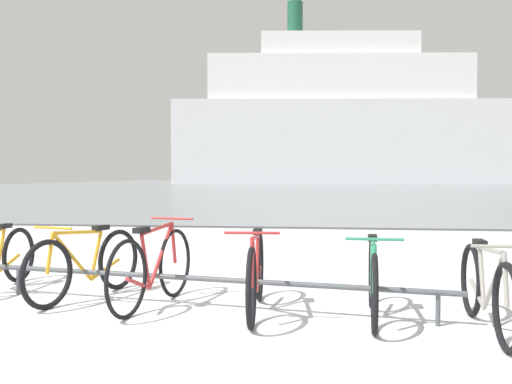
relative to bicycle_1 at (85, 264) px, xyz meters
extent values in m
cube|color=gray|center=(0.62, 63.10, -0.39)|extent=(80.00, 110.00, 0.08)
cube|color=#47474C|center=(0.62, 8.10, -0.37)|extent=(80.00, 0.50, 0.05)
cylinder|color=#4C5156|center=(1.28, -0.27, -0.07)|extent=(4.62, 0.90, 0.05)
cylinder|color=#4C5156|center=(-0.79, 0.11, -0.21)|extent=(0.04, 0.04, 0.28)
cylinder|color=#4C5156|center=(3.36, -0.65, -0.21)|extent=(0.04, 0.04, 0.28)
torus|color=black|center=(-1.15, 0.76, -0.03)|extent=(0.07, 0.64, 0.64)
cylinder|color=gold|center=(-1.16, 0.40, 0.06)|extent=(0.04, 0.19, 0.48)
cylinder|color=gold|center=(-1.16, 0.54, -0.10)|extent=(0.05, 0.45, 0.18)
cube|color=black|center=(-1.16, 0.48, 0.34)|extent=(0.09, 0.20, 0.05)
torus|color=black|center=(-0.16, -0.50, -0.02)|extent=(0.25, 0.64, 0.66)
torus|color=black|center=(0.16, 0.51, -0.02)|extent=(0.25, 0.64, 0.66)
cylinder|color=gold|center=(-0.05, -0.17, 0.10)|extent=(0.20, 0.54, 0.55)
cylinder|color=gold|center=(0.05, 0.15, 0.07)|extent=(0.09, 0.19, 0.49)
cylinder|color=gold|center=(-0.03, -0.10, 0.34)|extent=(0.24, 0.67, 0.08)
cylinder|color=gold|center=(0.09, 0.29, -0.09)|extent=(0.17, 0.45, 0.18)
cylinder|color=gold|center=(-0.15, -0.46, 0.17)|extent=(0.07, 0.12, 0.39)
cube|color=black|center=(0.07, 0.23, 0.35)|extent=(0.14, 0.21, 0.05)
cylinder|color=gold|center=(-0.13, -0.43, 0.41)|extent=(0.45, 0.16, 0.02)
torus|color=black|center=(0.88, 0.21, 0.00)|extent=(0.16, 0.70, 0.70)
torus|color=black|center=(0.70, -0.75, 0.00)|extent=(0.16, 0.70, 0.70)
cylinder|color=#B22D2D|center=(0.82, -0.10, 0.13)|extent=(0.13, 0.51, 0.60)
cylinder|color=#B22D2D|center=(0.77, -0.41, 0.11)|extent=(0.07, 0.18, 0.53)
cylinder|color=#B22D2D|center=(0.81, -0.17, 0.39)|extent=(0.15, 0.63, 0.09)
cylinder|color=#B22D2D|center=(0.74, -0.54, -0.08)|extent=(0.11, 0.43, 0.19)
cylinder|color=#B22D2D|center=(0.87, 0.17, 0.21)|extent=(0.05, 0.11, 0.42)
cube|color=black|center=(0.75, -0.48, 0.41)|extent=(0.11, 0.21, 0.05)
cylinder|color=#B22D2D|center=(0.86, 0.14, 0.47)|extent=(0.46, 0.11, 0.02)
torus|color=black|center=(1.83, -0.95, -0.01)|extent=(0.09, 0.68, 0.67)
torus|color=black|center=(1.77, 0.14, -0.01)|extent=(0.09, 0.68, 0.67)
cylinder|color=#B22D2D|center=(1.81, -0.60, 0.11)|extent=(0.07, 0.57, 0.57)
cylinder|color=#B22D2D|center=(1.79, -0.25, 0.09)|extent=(0.05, 0.20, 0.51)
cylinder|color=#B22D2D|center=(1.80, -0.52, 0.36)|extent=(0.08, 0.71, 0.08)
cylinder|color=#B22D2D|center=(1.78, -0.10, -0.09)|extent=(0.06, 0.48, 0.19)
cylinder|color=#B22D2D|center=(1.83, -0.91, 0.19)|extent=(0.04, 0.12, 0.40)
cube|color=black|center=(1.78, -0.16, 0.37)|extent=(0.09, 0.20, 0.05)
cylinder|color=#B22D2D|center=(1.83, -0.87, 0.43)|extent=(0.46, 0.05, 0.02)
torus|color=black|center=(2.81, -0.99, -0.03)|extent=(0.07, 0.65, 0.64)
torus|color=black|center=(2.86, -0.03, -0.03)|extent=(0.07, 0.65, 0.64)
cylinder|color=#2D8C60|center=(2.83, -0.68, 0.09)|extent=(0.06, 0.51, 0.54)
cylinder|color=#2D8C60|center=(2.84, -0.37, 0.07)|extent=(0.04, 0.18, 0.49)
cylinder|color=#2D8C60|center=(2.83, -0.61, 0.33)|extent=(0.06, 0.63, 0.08)
cylinder|color=#2D8C60|center=(2.85, -0.23, -0.10)|extent=(0.05, 0.42, 0.18)
cylinder|color=#2D8C60|center=(2.81, -0.95, 0.16)|extent=(0.04, 0.11, 0.38)
cube|color=black|center=(2.84, -0.29, 0.34)|extent=(0.09, 0.20, 0.05)
cylinder|color=#2D8C60|center=(2.82, -0.92, 0.40)|extent=(0.46, 0.04, 0.02)
torus|color=black|center=(3.70, -1.35, -0.02)|extent=(0.05, 0.65, 0.65)
torus|color=black|center=(3.71, -0.28, -0.02)|extent=(0.05, 0.65, 0.65)
cylinder|color=gray|center=(3.71, -1.00, 0.09)|extent=(0.04, 0.56, 0.54)
cylinder|color=gray|center=(3.71, -0.65, 0.07)|extent=(0.04, 0.20, 0.49)
cylinder|color=gray|center=(3.71, -0.92, 0.33)|extent=(0.04, 0.70, 0.08)
cylinder|color=gray|center=(3.71, -0.51, -0.10)|extent=(0.04, 0.47, 0.18)
cylinder|color=gray|center=(3.70, -1.31, 0.16)|extent=(0.04, 0.12, 0.38)
cube|color=black|center=(3.71, -0.57, 0.34)|extent=(0.08, 0.20, 0.05)
cylinder|color=gray|center=(3.70, -1.27, 0.40)|extent=(0.46, 0.03, 0.02)
cube|color=silver|center=(4.60, 81.13, 5.45)|extent=(50.45, 18.25, 11.60)
cube|color=white|center=(3.37, 80.98, 14.44)|extent=(37.99, 14.94, 6.38)
cube|color=white|center=(3.37, 80.98, 19.25)|extent=(23.07, 11.34, 3.25)
cylinder|color=#1E593F|center=(-2.75, 80.27, 23.48)|extent=(2.27, 2.27, 5.22)
camera|label=1|loc=(2.46, -5.63, 0.91)|focal=40.95mm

